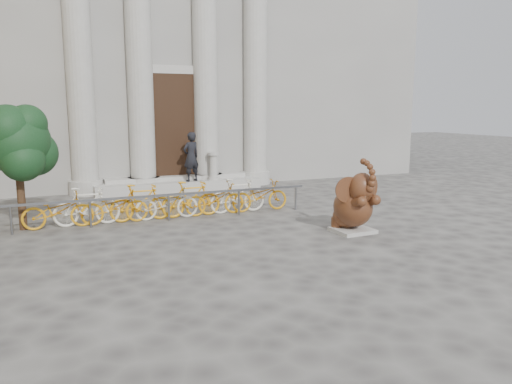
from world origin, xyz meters
name	(u,v)px	position (x,y,z in m)	size (l,w,h in m)	color
ground	(299,263)	(0.00, 0.00, 0.00)	(80.00, 80.00, 0.00)	#474442
classical_building	(145,40)	(0.00, 14.93, 5.98)	(22.00, 10.70, 12.00)	gray
entrance_steps	(179,185)	(0.00, 9.40, 0.18)	(6.00, 1.20, 0.36)	#A8A59E
elephant_statue	(354,206)	(2.34, 1.63, 0.66)	(1.22, 1.36, 1.82)	#A8A59E
bike_rack	(167,201)	(-1.48, 4.87, 0.50)	(8.00, 0.53, 1.00)	slate
tree	(18,143)	(-5.02, 5.04, 2.14)	(1.77, 1.61, 3.07)	#332114
pedestrian	(191,157)	(0.38, 9.05, 1.25)	(0.65, 0.42, 1.77)	black
balustrade_post	(213,167)	(1.23, 9.10, 0.83)	(0.41, 0.41, 1.01)	#A8A59E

